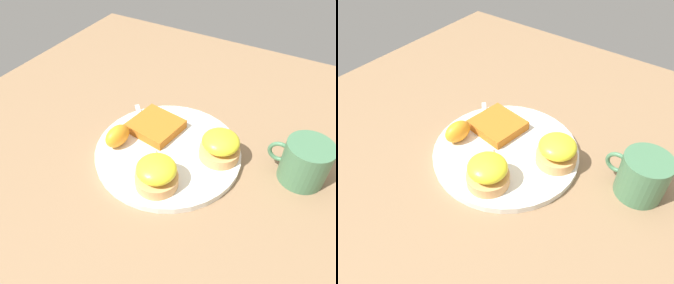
{
  "view_description": "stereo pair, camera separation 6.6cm",
  "coord_description": "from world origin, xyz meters",
  "views": [
    {
      "loc": [
        -0.24,
        0.42,
        0.48
      ],
      "look_at": [
        0.0,
        0.0,
        0.03
      ],
      "focal_mm": 35.0,
      "sensor_mm": 36.0,
      "label": 1
    },
    {
      "loc": [
        -0.29,
        0.38,
        0.48
      ],
      "look_at": [
        0.0,
        0.0,
        0.03
      ],
      "focal_mm": 35.0,
      "sensor_mm": 36.0,
      "label": 2
    }
  ],
  "objects": [
    {
      "name": "sandwich_benedict_left",
      "position": [
        -0.03,
        0.09,
        0.04
      ],
      "size": [
        0.08,
        0.08,
        0.06
      ],
      "color": "tan",
      "rests_on": "plate"
    },
    {
      "name": "sandwich_benedict_right",
      "position": [
        -0.1,
        -0.03,
        0.04
      ],
      "size": [
        0.08,
        0.08,
        0.06
      ],
      "color": "tan",
      "rests_on": "plate"
    },
    {
      "name": "fork",
      "position": [
        0.06,
        -0.01,
        0.02
      ],
      "size": [
        0.15,
        0.16,
        0.0
      ],
      "color": "silver",
      "rests_on": "plate"
    },
    {
      "name": "cup",
      "position": [
        -0.25,
        -0.07,
        0.04
      ],
      "size": [
        0.12,
        0.09,
        0.09
      ],
      "color": "#42704C",
      "rests_on": "ground_plane"
    },
    {
      "name": "ground_plane",
      "position": [
        0.0,
        0.0,
        0.0
      ],
      "size": [
        1.1,
        1.1,
        0.0
      ],
      "primitive_type": "plane",
      "color": "#846647"
    },
    {
      "name": "orange_wedge",
      "position": [
        0.1,
        0.04,
        0.04
      ],
      "size": [
        0.04,
        0.06,
        0.04
      ],
      "primitive_type": "ellipsoid",
      "rotation": [
        0.0,
        0.0,
        1.43
      ],
      "color": "orange",
      "rests_on": "plate"
    },
    {
      "name": "plate",
      "position": [
        0.0,
        0.0,
        0.01
      ],
      "size": [
        0.3,
        0.3,
        0.01
      ],
      "primitive_type": "cylinder",
      "color": "silver",
      "rests_on": "ground_plane"
    },
    {
      "name": "hashbrown_patty",
      "position": [
        0.05,
        -0.04,
        0.02
      ],
      "size": [
        0.11,
        0.11,
        0.02
      ],
      "primitive_type": "cube",
      "rotation": [
        0.0,
        0.0,
        -0.15
      ],
      "color": "#B0611B",
      "rests_on": "plate"
    }
  ]
}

